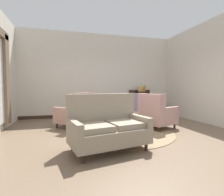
% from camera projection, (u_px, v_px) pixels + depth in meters
% --- Properties ---
extents(ground, '(8.56, 8.56, 0.00)m').
position_uv_depth(ground, '(124.00, 135.00, 4.27)').
color(ground, brown).
extents(wall_back, '(6.28, 0.08, 3.28)m').
position_uv_depth(wall_back, '(100.00, 76.00, 7.06)').
color(wall_back, silver).
rests_on(wall_back, ground).
extents(wall_right, '(0.08, 4.21, 3.28)m').
position_uv_depth(wall_right, '(202.00, 73.00, 5.84)').
color(wall_right, silver).
rests_on(wall_right, ground).
extents(baseboard_back, '(6.12, 0.03, 0.12)m').
position_uv_depth(baseboard_back, '(100.00, 115.00, 7.10)').
color(baseboard_back, '#382319').
rests_on(baseboard_back, ground).
extents(area_rug, '(2.73, 2.73, 0.01)m').
position_uv_depth(area_rug, '(120.00, 132.00, 4.55)').
color(area_rug, '#847051').
rests_on(area_rug, ground).
extents(coffee_table, '(0.98, 0.98, 0.52)m').
position_uv_depth(coffee_table, '(120.00, 116.00, 4.46)').
color(coffee_table, '#382319').
rests_on(coffee_table, ground).
extents(porcelain_vase, '(0.15, 0.15, 0.35)m').
position_uv_depth(porcelain_vase, '(118.00, 107.00, 4.42)').
color(porcelain_vase, beige).
rests_on(porcelain_vase, coffee_table).
extents(settee, '(1.54, 1.05, 1.04)m').
position_uv_depth(settee, '(108.00, 127.00, 3.29)').
color(settee, gray).
rests_on(settee, ground).
extents(armchair_near_window, '(1.15, 1.16, 0.98)m').
position_uv_depth(armchair_near_window, '(131.00, 109.00, 5.95)').
color(armchair_near_window, slate).
rests_on(armchair_near_window, ground).
extents(armchair_near_sideboard, '(1.16, 1.16, 1.02)m').
position_uv_depth(armchair_near_sideboard, '(76.00, 113.00, 5.13)').
color(armchair_near_sideboard, tan).
rests_on(armchair_near_sideboard, ground).
extents(armchair_back_corner, '(1.06, 1.03, 0.99)m').
position_uv_depth(armchair_back_corner, '(156.00, 114.00, 4.97)').
color(armchair_back_corner, tan).
rests_on(armchair_back_corner, ground).
extents(side_table, '(0.45, 0.45, 0.67)m').
position_uv_depth(side_table, '(140.00, 110.00, 6.00)').
color(side_table, '#382319').
rests_on(side_table, ground).
extents(sideboard, '(0.93, 0.35, 1.06)m').
position_uv_depth(sideboard, '(141.00, 104.00, 7.29)').
color(sideboard, '#382319').
rests_on(sideboard, ground).
extents(gramophone, '(0.45, 0.55, 0.56)m').
position_uv_depth(gramophone, '(143.00, 88.00, 7.18)').
color(gramophone, '#382319').
rests_on(gramophone, sideboard).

